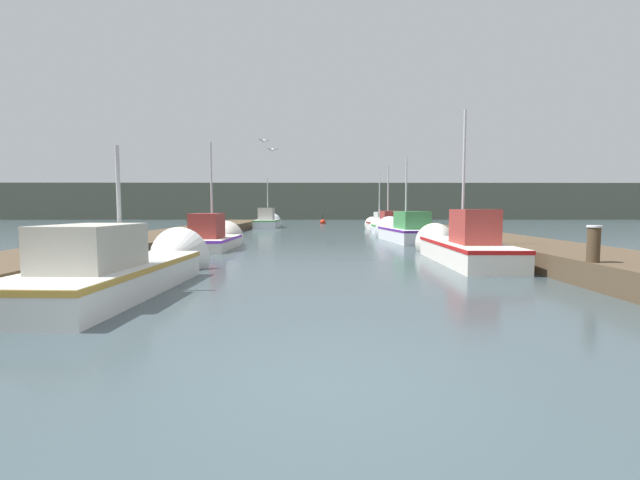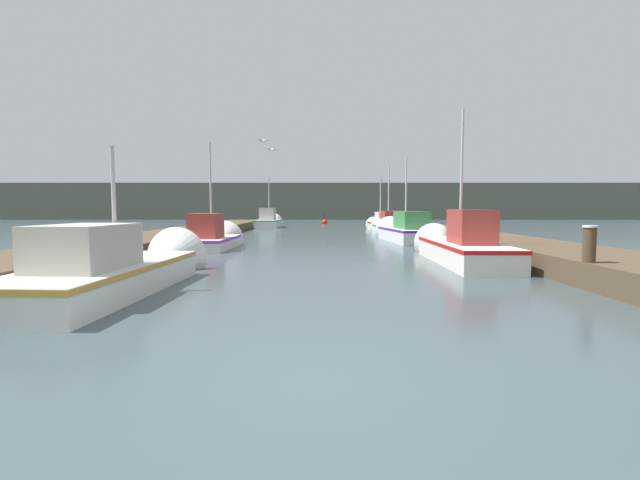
% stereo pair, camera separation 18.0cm
% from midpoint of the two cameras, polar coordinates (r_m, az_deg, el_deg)
% --- Properties ---
extents(ground_plane, '(200.00, 200.00, 0.00)m').
position_cam_midpoint_polar(ground_plane, '(4.26, 0.70, -18.43)').
color(ground_plane, '#38474C').
extents(dock_left, '(2.88, 40.00, 0.55)m').
position_cam_midpoint_polar(dock_left, '(21.09, -18.44, 0.36)').
color(dock_left, '#4C3D2B').
rests_on(dock_left, ground_plane).
extents(dock_right, '(2.88, 40.00, 0.55)m').
position_cam_midpoint_polar(dock_right, '(21.11, 19.15, 0.34)').
color(dock_right, '#4C3D2B').
rests_on(dock_right, ground_plane).
extents(distant_shore_ridge, '(120.00, 16.00, 5.12)m').
position_cam_midpoint_polar(distant_shore_ridge, '(67.55, 0.30, 5.09)').
color(distant_shore_ridge, '#565B4C').
rests_on(distant_shore_ridge, ground_plane).
extents(fishing_boat_0, '(2.00, 6.15, 3.40)m').
position_cam_midpoint_polar(fishing_boat_0, '(9.73, -23.75, -3.30)').
color(fishing_boat_0, silver).
rests_on(fishing_boat_0, ground_plane).
extents(fishing_boat_1, '(1.73, 6.35, 5.02)m').
position_cam_midpoint_polar(fishing_boat_1, '(14.07, 18.40, -0.74)').
color(fishing_boat_1, silver).
rests_on(fishing_boat_1, ground_plane).
extents(fishing_boat_2, '(1.86, 4.39, 4.87)m').
position_cam_midpoint_polar(fishing_boat_2, '(18.15, -13.50, 0.28)').
color(fishing_boat_2, silver).
rests_on(fishing_boat_2, ground_plane).
extents(fishing_boat_3, '(2.31, 5.79, 4.63)m').
position_cam_midpoint_polar(fishing_boat_3, '(21.94, 11.63, 1.18)').
color(fishing_boat_3, silver).
rests_on(fishing_boat_3, ground_plane).
extents(fishing_boat_4, '(1.54, 5.69, 4.56)m').
position_cam_midpoint_polar(fishing_boat_4, '(26.73, 9.44, 1.70)').
color(fishing_boat_4, silver).
rests_on(fishing_boat_4, ground_plane).
extents(fishing_boat_5, '(1.59, 5.17, 4.49)m').
position_cam_midpoint_polar(fishing_boat_5, '(32.14, 8.37, 2.10)').
color(fishing_boat_5, silver).
rests_on(fishing_boat_5, ground_plane).
extents(fishing_boat_6, '(1.82, 5.88, 4.71)m').
position_cam_midpoint_polar(fishing_boat_6, '(36.59, -6.31, 2.48)').
color(fishing_boat_6, silver).
rests_on(fishing_boat_6, ground_plane).
extents(mooring_piling_0, '(0.28, 0.28, 1.29)m').
position_cam_midpoint_polar(mooring_piling_0, '(10.24, 32.91, -1.95)').
color(mooring_piling_0, '#473523').
rests_on(mooring_piling_0, ground_plane).
extents(mooring_piling_1, '(0.36, 0.36, 1.07)m').
position_cam_midpoint_polar(mooring_piling_1, '(23.40, 13.32, 1.49)').
color(mooring_piling_1, '#473523').
rests_on(mooring_piling_1, ground_plane).
extents(mooring_piling_2, '(0.28, 0.28, 1.04)m').
position_cam_midpoint_polar(mooring_piling_2, '(26.32, 12.59, 1.77)').
color(mooring_piling_2, '#473523').
rests_on(mooring_piling_2, ground_plane).
extents(mooring_piling_3, '(0.27, 0.27, 1.00)m').
position_cam_midpoint_polar(mooring_piling_3, '(24.22, 12.91, 1.50)').
color(mooring_piling_3, '#473523').
rests_on(mooring_piling_3, ground_plane).
extents(channel_buoy, '(0.59, 0.59, 1.09)m').
position_cam_midpoint_polar(channel_buoy, '(44.44, 1.00, 2.41)').
color(channel_buoy, red).
rests_on(channel_buoy, ground_plane).
extents(seagull_lead, '(0.55, 0.34, 0.12)m').
position_cam_midpoint_polar(seagull_lead, '(20.78, -5.85, 11.86)').
color(seagull_lead, white).
extents(seagull_1, '(0.50, 0.44, 0.12)m').
position_cam_midpoint_polar(seagull_1, '(19.93, -7.00, 12.97)').
color(seagull_1, white).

